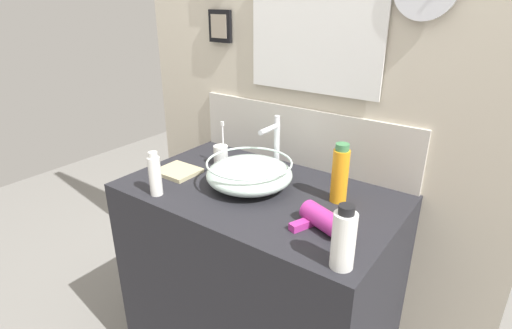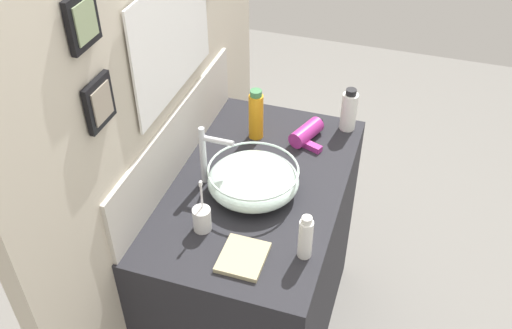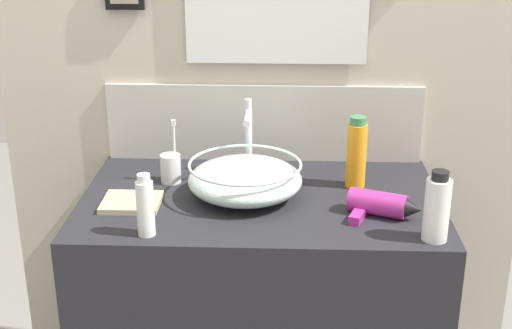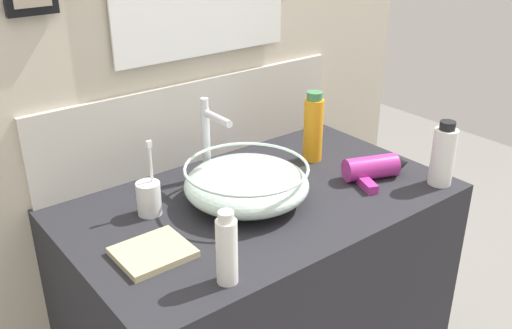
{
  "view_description": "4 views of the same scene",
  "coord_description": "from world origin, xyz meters",
  "px_view_note": "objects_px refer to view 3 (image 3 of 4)",
  "views": [
    {
      "loc": [
        0.78,
        -1.09,
        1.59
      ],
      "look_at": [
        -0.01,
        0.0,
        1.02
      ],
      "focal_mm": 28.0,
      "sensor_mm": 36.0,
      "label": 1
    },
    {
      "loc": [
        -1.49,
        -0.48,
        2.29
      ],
      "look_at": [
        -0.01,
        0.0,
        1.02
      ],
      "focal_mm": 40.0,
      "sensor_mm": 36.0,
      "label": 2
    },
    {
      "loc": [
        0.06,
        -1.87,
        1.75
      ],
      "look_at": [
        -0.01,
        0.0,
        1.02
      ],
      "focal_mm": 50.0,
      "sensor_mm": 36.0,
      "label": 3
    },
    {
      "loc": [
        -0.83,
        -1.05,
        1.65
      ],
      "look_at": [
        -0.01,
        0.0,
        1.02
      ],
      "focal_mm": 40.0,
      "sensor_mm": 36.0,
      "label": 4
    }
  ],
  "objects_px": {
    "spray_bottle": "(356,153)",
    "shampoo_bottle": "(437,208)",
    "glass_bowl_sink": "(245,179)",
    "faucet": "(248,132)",
    "toothbrush_cup": "(171,168)",
    "hair_drier": "(382,205)",
    "soap_dispenser": "(145,207)",
    "hand_towel": "(132,202)"
  },
  "relations": [
    {
      "from": "glass_bowl_sink",
      "to": "soap_dispenser",
      "type": "relative_size",
      "value": 1.96
    },
    {
      "from": "toothbrush_cup",
      "to": "hand_towel",
      "type": "bearing_deg",
      "value": -116.57
    },
    {
      "from": "hair_drier",
      "to": "shampoo_bottle",
      "type": "height_order",
      "value": "shampoo_bottle"
    },
    {
      "from": "toothbrush_cup",
      "to": "shampoo_bottle",
      "type": "bearing_deg",
      "value": -25.84
    },
    {
      "from": "hand_towel",
      "to": "toothbrush_cup",
      "type": "bearing_deg",
      "value": 63.43
    },
    {
      "from": "faucet",
      "to": "shampoo_bottle",
      "type": "relative_size",
      "value": 1.28
    },
    {
      "from": "spray_bottle",
      "to": "glass_bowl_sink",
      "type": "bearing_deg",
      "value": -164.19
    },
    {
      "from": "hair_drier",
      "to": "spray_bottle",
      "type": "height_order",
      "value": "spray_bottle"
    },
    {
      "from": "hand_towel",
      "to": "hair_drier",
      "type": "bearing_deg",
      "value": -3.56
    },
    {
      "from": "hair_drier",
      "to": "spray_bottle",
      "type": "distance_m",
      "value": 0.22
    },
    {
      "from": "glass_bowl_sink",
      "to": "toothbrush_cup",
      "type": "xyz_separation_m",
      "value": [
        -0.23,
        0.1,
        -0.01
      ]
    },
    {
      "from": "soap_dispenser",
      "to": "hand_towel",
      "type": "xyz_separation_m",
      "value": [
        -0.08,
        0.18,
        -0.07
      ]
    },
    {
      "from": "hair_drier",
      "to": "spray_bottle",
      "type": "bearing_deg",
      "value": 104.38
    },
    {
      "from": "soap_dispenser",
      "to": "shampoo_bottle",
      "type": "height_order",
      "value": "shampoo_bottle"
    },
    {
      "from": "faucet",
      "to": "shampoo_bottle",
      "type": "xyz_separation_m",
      "value": [
        0.49,
        -0.42,
        -0.05
      ]
    },
    {
      "from": "glass_bowl_sink",
      "to": "shampoo_bottle",
      "type": "bearing_deg",
      "value": -26.86
    },
    {
      "from": "glass_bowl_sink",
      "to": "faucet",
      "type": "xyz_separation_m",
      "value": [
        0.0,
        0.17,
        0.08
      ]
    },
    {
      "from": "toothbrush_cup",
      "to": "hand_towel",
      "type": "xyz_separation_m",
      "value": [
        -0.09,
        -0.17,
        -0.04
      ]
    },
    {
      "from": "toothbrush_cup",
      "to": "soap_dispenser",
      "type": "distance_m",
      "value": 0.35
    },
    {
      "from": "spray_bottle",
      "to": "soap_dispenser",
      "type": "height_order",
      "value": "spray_bottle"
    },
    {
      "from": "faucet",
      "to": "soap_dispenser",
      "type": "relative_size",
      "value": 1.43
    },
    {
      "from": "spray_bottle",
      "to": "toothbrush_cup",
      "type": "bearing_deg",
      "value": 179.08
    },
    {
      "from": "faucet",
      "to": "hand_towel",
      "type": "relative_size",
      "value": 1.48
    },
    {
      "from": "hair_drier",
      "to": "soap_dispenser",
      "type": "bearing_deg",
      "value": -167.4
    },
    {
      "from": "soap_dispenser",
      "to": "spray_bottle",
      "type": "bearing_deg",
      "value": 31.45
    },
    {
      "from": "faucet",
      "to": "shampoo_bottle",
      "type": "height_order",
      "value": "faucet"
    },
    {
      "from": "spray_bottle",
      "to": "shampoo_bottle",
      "type": "relative_size",
      "value": 1.16
    },
    {
      "from": "spray_bottle",
      "to": "hand_towel",
      "type": "bearing_deg",
      "value": -165.65
    },
    {
      "from": "toothbrush_cup",
      "to": "shampoo_bottle",
      "type": "distance_m",
      "value": 0.8
    },
    {
      "from": "spray_bottle",
      "to": "hand_towel",
      "type": "relative_size",
      "value": 1.34
    },
    {
      "from": "toothbrush_cup",
      "to": "shampoo_bottle",
      "type": "height_order",
      "value": "toothbrush_cup"
    },
    {
      "from": "spray_bottle",
      "to": "shampoo_bottle",
      "type": "distance_m",
      "value": 0.38
    },
    {
      "from": "soap_dispenser",
      "to": "hair_drier",
      "type": "bearing_deg",
      "value": 12.6
    },
    {
      "from": "spray_bottle",
      "to": "shampoo_bottle",
      "type": "bearing_deg",
      "value": -63.54
    },
    {
      "from": "toothbrush_cup",
      "to": "shampoo_bottle",
      "type": "relative_size",
      "value": 1.06
    },
    {
      "from": "glass_bowl_sink",
      "to": "spray_bottle",
      "type": "bearing_deg",
      "value": 15.81
    },
    {
      "from": "glass_bowl_sink",
      "to": "faucet",
      "type": "distance_m",
      "value": 0.19
    },
    {
      "from": "faucet",
      "to": "hand_towel",
      "type": "height_order",
      "value": "faucet"
    },
    {
      "from": "glass_bowl_sink",
      "to": "shampoo_bottle",
      "type": "relative_size",
      "value": 1.76
    },
    {
      "from": "shampoo_bottle",
      "to": "toothbrush_cup",
      "type": "bearing_deg",
      "value": 154.16
    },
    {
      "from": "hair_drier",
      "to": "toothbrush_cup",
      "type": "distance_m",
      "value": 0.64
    },
    {
      "from": "shampoo_bottle",
      "to": "hand_towel",
      "type": "distance_m",
      "value": 0.83
    }
  ]
}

